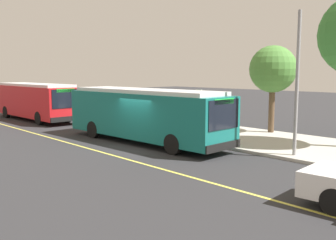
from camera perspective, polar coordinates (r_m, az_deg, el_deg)
ground_plane at (r=20.07m, az=-4.33°, el=-3.99°), size 120.00×120.00×0.00m
sidewalk_curb at (r=24.17m, az=6.91°, el=-1.94°), size 44.00×6.40×0.15m
lane_stripe_center at (r=18.82m, az=-9.62°, el=-4.81°), size 36.00×0.14×0.01m
transit_bus_main at (r=21.05m, az=-3.51°, el=0.99°), size 10.97×2.99×2.95m
transit_bus_second at (r=32.85m, az=-19.22°, el=2.82°), size 10.31×2.77×2.95m
bus_shelter at (r=25.24m, az=2.51°, el=2.71°), size 2.90×1.60×2.48m
waiting_bench at (r=25.23m, az=2.87°, el=-0.23°), size 1.60×0.48×0.95m
route_sign_post at (r=21.31m, az=4.61°, el=1.97°), size 0.44×0.08×2.80m
pedestrian_commuter at (r=23.07m, az=3.28°, el=0.28°), size 0.24×0.40×1.69m
street_tree_near_shelter at (r=24.45m, az=15.36°, el=7.25°), size 2.88×2.88×5.35m
utility_pole at (r=17.90m, az=18.67°, el=5.10°), size 0.16×0.16×6.40m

